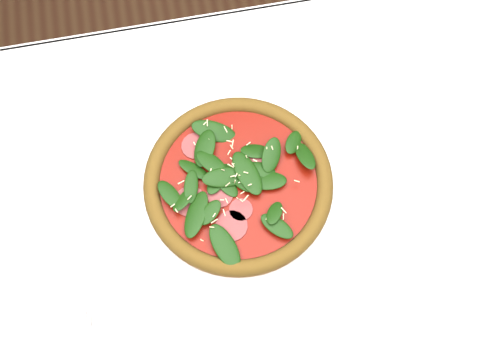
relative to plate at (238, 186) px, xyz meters
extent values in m
plane|color=brown|center=(-0.01, -0.05, -0.76)|extent=(6.00, 6.00, 0.00)
cube|color=white|center=(-0.01, -0.05, -0.03)|extent=(1.20, 0.80, 0.04)
cylinder|color=#4B2F1E|center=(0.53, 0.29, -0.40)|extent=(0.06, 0.06, 0.71)
cube|color=white|center=(-0.01, 0.35, -0.12)|extent=(1.20, 0.01, 0.22)
cylinder|color=white|center=(0.00, 0.00, 0.00)|extent=(0.35, 0.35, 0.01)
torus|color=white|center=(0.00, 0.00, 0.00)|extent=(0.35, 0.35, 0.01)
cylinder|color=olive|center=(0.00, 0.00, 0.01)|extent=(0.33, 0.33, 0.01)
torus|color=olive|center=(0.00, 0.00, 0.02)|extent=(0.33, 0.33, 0.03)
cylinder|color=#850904|center=(0.00, 0.00, 0.02)|extent=(0.27, 0.27, 0.00)
cylinder|color=brown|center=(0.00, 0.00, 0.02)|extent=(0.24, 0.24, 0.00)
ellipsoid|color=#14380A|center=(0.00, 0.00, 0.03)|extent=(0.26, 0.26, 0.02)
cylinder|color=#FBE4A4|center=(0.00, 0.00, 0.04)|extent=(0.24, 0.24, 0.00)
cube|color=silver|center=(-0.26, -0.15, 0.01)|extent=(0.03, 0.05, 0.00)
cylinder|color=white|center=(0.26, 0.10, 0.00)|extent=(0.15, 0.15, 0.01)
torus|color=white|center=(0.26, 0.10, 0.00)|extent=(0.15, 0.15, 0.01)
camera|label=1|loc=(-0.06, -0.30, 0.82)|focal=40.00mm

